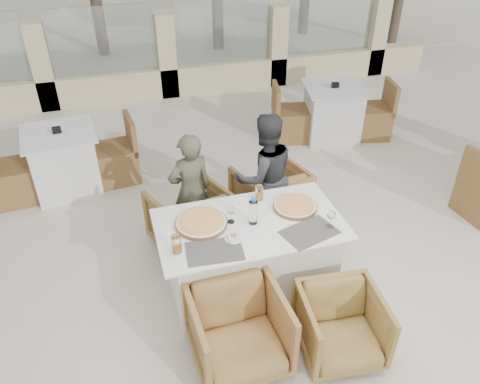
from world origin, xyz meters
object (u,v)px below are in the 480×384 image
object	(u,v)px
diner_left	(191,191)
beer_glass_left	(177,244)
pizza_right	(295,206)
wine_glass_centre	(231,213)
armchair_far_left	(190,218)
diner_right	(264,176)
water_bottle	(253,211)
bg_table_a	(64,161)
beer_glass_right	(259,193)
pizza_left	(201,222)
armchair_near_right	(341,326)
armchair_near_left	(238,331)
olive_dish	(234,237)
armchair_far_right	(270,194)
bg_table_b	(332,113)
wine_glass_corner	(331,218)
dining_table	(249,257)

from	to	relation	value
diner_left	beer_glass_left	bearing A→B (deg)	60.83
pizza_right	wine_glass_centre	size ratio (longest dim) A/B	2.14
armchair_far_left	diner_right	distance (m)	0.87
water_bottle	bg_table_a	bearing A→B (deg)	126.30
beer_glass_left	beer_glass_right	bearing A→B (deg)	30.76
beer_glass_right	pizza_left	bearing A→B (deg)	-159.49
armchair_near_right	bg_table_a	xyz separation A→B (m)	(-2.11, 3.13, 0.09)
beer_glass_right	armchair_near_left	size ratio (longest dim) A/B	0.20
pizza_left	beer_glass_right	xyz separation A→B (m)	(0.59, 0.22, 0.04)
beer_glass_left	olive_dish	size ratio (longest dim) A/B	1.41
diner_right	bg_table_a	bearing A→B (deg)	-40.35
wine_glass_centre	armchair_far_right	distance (m)	1.28
diner_left	bg_table_b	world-z (taller)	diner_left
armchair_near_left	pizza_left	bearing A→B (deg)	93.84
armchair_far_left	diner_right	xyz separation A→B (m)	(0.79, 0.00, 0.36)
bg_table_b	wine_glass_corner	bearing A→B (deg)	-104.72
pizza_left	dining_table	bearing A→B (deg)	-13.96
beer_glass_left	armchair_far_left	bearing A→B (deg)	74.40
armchair_near_left	bg_table_b	world-z (taller)	bg_table_b
diner_right	armchair_far_left	bearing A→B (deg)	-4.60
wine_glass_corner	armchair_near_left	distance (m)	1.19
armchair_far_right	bg_table_a	distance (m)	2.52
armchair_near_left	bg_table_a	xyz separation A→B (m)	(-1.32, 2.98, 0.05)
water_bottle	diner_right	world-z (taller)	diner_right
diner_right	water_bottle	bearing A→B (deg)	59.91
dining_table	diner_right	world-z (taller)	diner_right
water_bottle	wine_glass_corner	xyz separation A→B (m)	(0.60, -0.24, -0.04)
water_bottle	dining_table	bearing A→B (deg)	-174.23
dining_table	bg_table_a	xyz separation A→B (m)	(-1.63, 2.26, 0.00)
armchair_near_right	bg_table_b	bearing A→B (deg)	71.36
water_bottle	bg_table_b	world-z (taller)	water_bottle
olive_dish	bg_table_a	world-z (taller)	olive_dish
pizza_right	armchair_near_right	world-z (taller)	pizza_right
beer_glass_right	diner_left	distance (m)	0.78
water_bottle	beer_glass_right	xyz separation A→B (m)	(0.16, 0.32, -0.06)
armchair_far_right	diner_left	distance (m)	0.97
pizza_right	bg_table_b	world-z (taller)	pizza_right
dining_table	beer_glass_left	bearing A→B (deg)	-164.41
water_bottle	wine_glass_corner	distance (m)	0.65
armchair_far_left	diner_right	world-z (taller)	diner_right
olive_dish	armchair_far_left	xyz separation A→B (m)	(-0.20, 0.96, -0.47)
wine_glass_centre	armchair_near_right	world-z (taller)	wine_glass_centre
dining_table	diner_right	bearing A→B (deg)	63.18
pizza_left	water_bottle	bearing A→B (deg)	-12.68
water_bottle	wine_glass_centre	size ratio (longest dim) A/B	1.40
beer_glass_left	bg_table_b	distance (m)	3.95
armchair_far_left	diner_right	size ratio (longest dim) A/B	0.52
armchair_near_left	diner_left	distance (m)	1.59
diner_left	beer_glass_right	bearing A→B (deg)	123.24
diner_left	bg_table_a	xyz separation A→B (m)	(-1.28, 1.42, -0.24)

